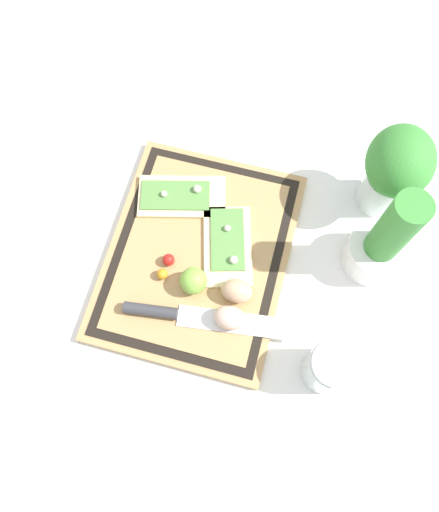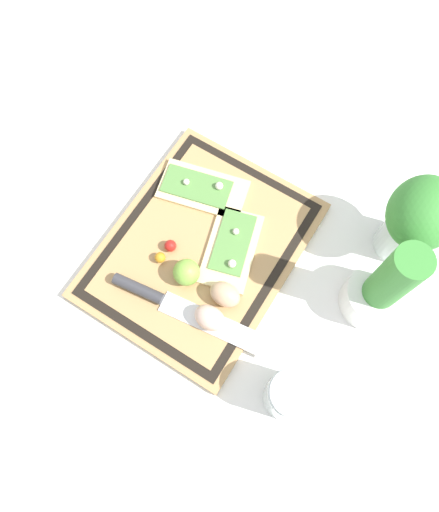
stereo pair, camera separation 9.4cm
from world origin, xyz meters
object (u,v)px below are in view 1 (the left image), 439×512
at_px(pizza_slice_far, 228,245).
at_px(cherry_tomato_yellow, 162,274).
at_px(knife, 180,315).
at_px(lime, 193,281).
at_px(herb_pot, 382,244).
at_px(sauce_jar, 328,368).
at_px(egg_pink, 230,318).
at_px(egg_brown, 237,291).
at_px(pizza_slice_near, 181,196).
at_px(cherry_tomato_red, 169,260).
at_px(herb_glass, 395,169).

bearing_deg(pizza_slice_far, cherry_tomato_yellow, -48.78).
bearing_deg(knife, lime, 173.49).
relative_size(pizza_slice_far, lime, 3.62).
distance_m(herb_pot, sauce_jar, 0.24).
xyz_separation_m(lime, cherry_tomato_yellow, (-0.00, -0.06, -0.01)).
bearing_deg(cherry_tomato_yellow, egg_pink, 70.62).
height_order(knife, lime, lime).
relative_size(herb_pot, sauce_jar, 2.29).
bearing_deg(cherry_tomato_yellow, egg_brown, 90.40).
bearing_deg(egg_pink, pizza_slice_far, -164.21).
bearing_deg(herb_pot, pizza_slice_near, -93.76).
bearing_deg(cherry_tomato_yellow, cherry_tomato_red, 173.17).
distance_m(pizza_slice_far, sauce_jar, 0.29).
distance_m(egg_brown, cherry_tomato_yellow, 0.14).
xyz_separation_m(egg_pink, lime, (-0.05, -0.08, 0.00)).
distance_m(pizza_slice_near, lime, 0.19).
relative_size(egg_pink, herb_glass, 0.29).
height_order(lime, herb_glass, herb_glass).
distance_m(pizza_slice_far, lime, 0.10).
bearing_deg(egg_pink, herb_pot, 129.47).
bearing_deg(egg_pink, pizza_slice_near, -144.21).
xyz_separation_m(knife, cherry_tomato_red, (-0.10, -0.05, 0.00)).
height_order(pizza_slice_near, lime, lime).
xyz_separation_m(pizza_slice_near, lime, (0.17, 0.08, 0.02)).
xyz_separation_m(cherry_tomato_yellow, sauce_jar, (0.09, 0.33, 0.02)).
height_order(egg_pink, cherry_tomato_red, egg_pink).
bearing_deg(cherry_tomato_red, egg_pink, 60.14).
height_order(lime, cherry_tomato_yellow, lime).
bearing_deg(cherry_tomato_yellow, knife, 40.03).
relative_size(knife, cherry_tomato_red, 13.55).
distance_m(lime, herb_pot, 0.35).
relative_size(pizza_slice_near, egg_pink, 3.23).
relative_size(cherry_tomato_red, cherry_tomato_yellow, 1.11).
bearing_deg(knife, pizza_slice_near, -163.68).
distance_m(pizza_slice_far, egg_pink, 0.15).
relative_size(pizza_slice_far, knife, 0.58).
height_order(knife, egg_pink, egg_pink).
bearing_deg(cherry_tomato_red, herb_pot, 106.65).
height_order(cherry_tomato_red, herb_glass, herb_glass).
relative_size(lime, herb_glass, 0.25).
height_order(egg_brown, herb_pot, herb_pot).
bearing_deg(pizza_slice_far, pizza_slice_near, -123.13).
bearing_deg(sauce_jar, herb_pot, 168.71).
bearing_deg(egg_pink, cherry_tomato_red, -119.86).
distance_m(pizza_slice_far, herb_glass, 0.34).
height_order(egg_brown, cherry_tomato_red, egg_brown).
bearing_deg(egg_brown, egg_pink, 0.08).
height_order(pizza_slice_far, knife, pizza_slice_far).
bearing_deg(sauce_jar, lime, -108.80).
xyz_separation_m(lime, cherry_tomato_red, (-0.03, -0.06, -0.01)).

